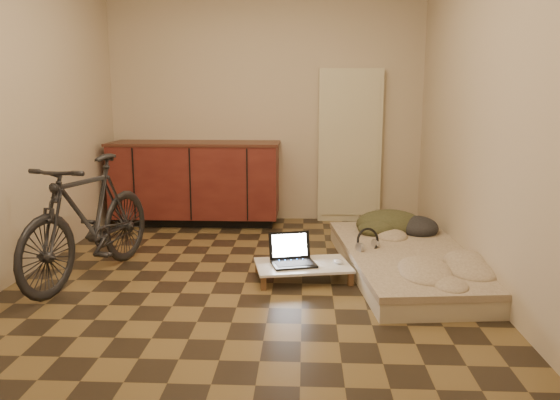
{
  "coord_description": "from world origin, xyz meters",
  "views": [
    {
      "loc": [
        0.45,
        -4.2,
        1.39
      ],
      "look_at": [
        0.25,
        0.24,
        0.55
      ],
      "focal_mm": 35.0,
      "sensor_mm": 36.0,
      "label": 1
    }
  ],
  "objects_px": {
    "bicycle": "(89,213)",
    "laptop": "(292,257)",
    "lap_desk": "(303,266)",
    "futon": "(409,261)"
  },
  "relations": [
    {
      "from": "bicycle",
      "to": "laptop",
      "type": "bearing_deg",
      "value": 17.2
    },
    {
      "from": "lap_desk",
      "to": "bicycle",
      "type": "bearing_deg",
      "value": 171.07
    },
    {
      "from": "bicycle",
      "to": "laptop",
      "type": "xyz_separation_m",
      "value": [
        1.56,
        0.07,
        -0.35
      ]
    },
    {
      "from": "futon",
      "to": "lap_desk",
      "type": "height_order",
      "value": "futon"
    },
    {
      "from": "bicycle",
      "to": "lap_desk",
      "type": "bearing_deg",
      "value": 16.48
    },
    {
      "from": "bicycle",
      "to": "lap_desk",
      "type": "height_order",
      "value": "bicycle"
    },
    {
      "from": "futon",
      "to": "lap_desk",
      "type": "xyz_separation_m",
      "value": [
        -0.86,
        -0.23,
        0.01
      ]
    },
    {
      "from": "bicycle",
      "to": "lap_desk",
      "type": "distance_m",
      "value": 1.69
    },
    {
      "from": "futon",
      "to": "laptop",
      "type": "xyz_separation_m",
      "value": [
        -0.94,
        -0.21,
        0.08
      ]
    },
    {
      "from": "futon",
      "to": "bicycle",
      "type": "bearing_deg",
      "value": -179.59
    }
  ]
}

